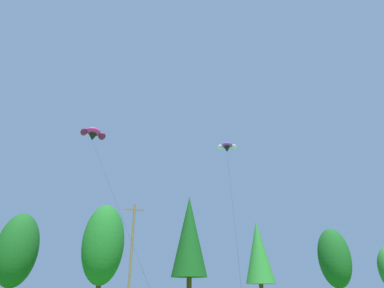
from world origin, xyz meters
The scene contains 8 objects.
treeline_tree_c centered at (-17.02, 43.29, 6.69)m, with size 4.79×4.79×11.06m.
treeline_tree_d centered at (-6.98, 42.35, 7.56)m, with size 5.17×5.17×12.48m.
treeline_tree_e centered at (4.40, 43.38, 9.17)m, with size 4.82×4.82×14.63m.
treeline_tree_f centered at (15.19, 44.80, 7.41)m, with size 4.20×4.20×11.83m.
treeline_tree_g centered at (28.56, 45.85, 6.94)m, with size 4.90×4.90×11.47m.
utility_pole centered at (-3.66, 37.36, 6.06)m, with size 2.20×0.26×11.57m.
parafoil_kite_high_magenta centered at (-9.94, 40.52, 21.82)m, with size 9.20×16.72×21.19m.
parafoil_kite_mid_purple centered at (8.23, 36.96, 20.18)m, with size 6.75×16.90×19.23m.
Camera 1 is at (-5.76, -1.21, 2.00)m, focal length 30.07 mm.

